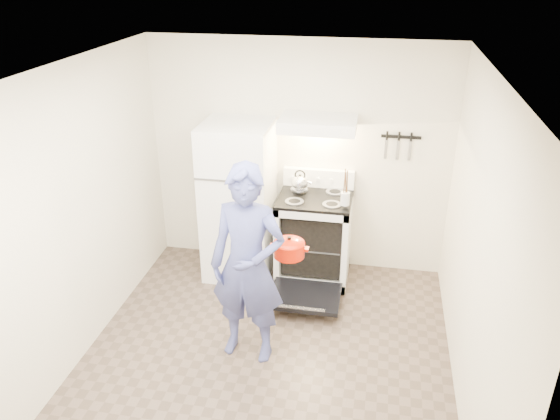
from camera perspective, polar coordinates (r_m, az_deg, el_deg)
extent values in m
plane|color=brown|center=(4.95, -1.63, -15.56)|extent=(3.60, 3.60, 0.00)
cube|color=beige|center=(5.86, 1.93, 5.47)|extent=(3.20, 0.02, 2.50)
cube|color=white|center=(5.81, -4.33, 0.95)|extent=(0.70, 0.70, 1.70)
cube|color=white|center=(5.86, 3.55, -3.03)|extent=(0.76, 0.65, 0.92)
cube|color=black|center=(5.65, 3.68, 1.21)|extent=(0.76, 0.65, 0.03)
cube|color=white|center=(5.87, 4.07, 3.36)|extent=(0.76, 0.07, 0.20)
cube|color=black|center=(5.53, 2.65, -8.98)|extent=(0.70, 0.54, 0.04)
cube|color=slate|center=(5.87, 3.55, -3.20)|extent=(0.60, 0.52, 0.01)
cube|color=white|center=(5.45, 4.01, 8.98)|extent=(0.76, 0.50, 0.12)
cube|color=black|center=(5.70, 12.54, 7.47)|extent=(0.40, 0.02, 0.03)
cylinder|color=olive|center=(5.79, 3.40, -3.48)|extent=(0.32, 0.32, 0.02)
cylinder|color=silver|center=(5.41, 6.82, 1.19)|extent=(0.10, 0.10, 0.13)
imported|color=navy|center=(4.55, -3.40, -5.84)|extent=(0.69, 0.49, 1.78)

